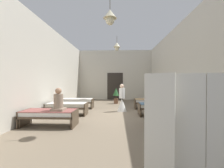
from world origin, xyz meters
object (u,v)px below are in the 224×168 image
at_px(bed_left_row_2, 77,101).
at_px(nurse_near_aisle, 122,101).
at_px(bed_right_row_0, 174,115).
at_px(bed_left_row_1, 67,106).
at_px(privacy_screen, 190,135).
at_px(bed_right_row_2, 151,101).
at_px(bed_left_row_0, 49,114).
at_px(patient_seated_primary, 58,102).
at_px(bed_right_row_1, 159,106).
at_px(potted_plant, 116,94).

distance_m(bed_left_row_2, nurse_near_aisle, 2.81).
relative_size(bed_right_row_0, nurse_near_aisle, 1.28).
relative_size(bed_left_row_1, privacy_screen, 1.12).
bearing_deg(bed_right_row_2, bed_left_row_1, -156.56).
xyz_separation_m(bed_left_row_0, patient_seated_primary, (0.35, -0.06, 0.43)).
distance_m(nurse_near_aisle, patient_seated_primary, 3.78).
distance_m(bed_right_row_0, bed_left_row_2, 5.80).
xyz_separation_m(bed_right_row_0, bed_left_row_1, (-4.38, 1.90, 0.00)).
xyz_separation_m(bed_left_row_2, nurse_near_aisle, (2.66, -0.89, 0.09)).
xyz_separation_m(bed_right_row_0, bed_right_row_1, (0.00, 1.90, 0.00)).
distance_m(nurse_near_aisle, privacy_screen, 6.23).
relative_size(bed_right_row_2, nurse_near_aisle, 1.28).
distance_m(bed_left_row_1, bed_left_row_2, 1.90).
relative_size(patient_seated_primary, privacy_screen, 0.47).
xyz_separation_m(bed_left_row_1, privacy_screen, (3.43, -5.17, 0.41)).
distance_m(bed_right_row_0, potted_plant, 6.20).
height_order(bed_right_row_1, nurse_near_aisle, nurse_near_aisle).
bearing_deg(bed_left_row_0, privacy_screen, -43.58).
xyz_separation_m(bed_left_row_0, potted_plant, (2.31, 5.84, 0.25)).
bearing_deg(privacy_screen, bed_left_row_0, 153.26).
distance_m(bed_right_row_1, privacy_screen, 5.27).
height_order(bed_left_row_1, patient_seated_primary, patient_seated_primary).
relative_size(bed_right_row_0, bed_right_row_2, 1.00).
xyz_separation_m(nurse_near_aisle, privacy_screen, (0.77, -6.18, 0.32)).
xyz_separation_m(bed_right_row_0, potted_plant, (-2.07, 5.84, 0.25)).
bearing_deg(bed_left_row_1, bed_right_row_2, 23.44).
height_order(bed_right_row_1, privacy_screen, privacy_screen).
bearing_deg(privacy_screen, bed_left_row_2, 132.74).
xyz_separation_m(nurse_near_aisle, patient_seated_primary, (-2.31, -2.97, 0.34)).
distance_m(bed_left_row_0, privacy_screen, 4.75).
bearing_deg(bed_left_row_2, bed_right_row_2, 0.00).
xyz_separation_m(bed_right_row_2, privacy_screen, (-0.95, -7.07, 0.41)).
bearing_deg(bed_right_row_1, patient_seated_primary, -154.07).
bearing_deg(bed_left_row_2, potted_plant, 41.45).
bearing_deg(bed_left_row_2, bed_right_row_0, -40.93).
relative_size(bed_right_row_0, privacy_screen, 1.12).
relative_size(bed_left_row_2, nurse_near_aisle, 1.28).
height_order(bed_left_row_2, nurse_near_aisle, nurse_near_aisle).
bearing_deg(potted_plant, bed_left_row_1, -120.38).
height_order(bed_left_row_2, patient_seated_primary, patient_seated_primary).
distance_m(bed_right_row_0, bed_right_row_2, 3.80).
distance_m(bed_left_row_1, bed_right_row_1, 4.38).
relative_size(bed_left_row_1, patient_seated_primary, 2.38).
bearing_deg(bed_right_row_0, bed_left_row_2, 139.07).
bearing_deg(nurse_near_aisle, bed_left_row_2, 24.18).
relative_size(bed_left_row_2, bed_right_row_2, 1.00).
xyz_separation_m(bed_left_row_2, potted_plant, (2.31, 2.04, 0.25)).
xyz_separation_m(bed_left_row_0, nurse_near_aisle, (2.66, 2.91, 0.09)).
height_order(bed_right_row_2, patient_seated_primary, patient_seated_primary).
bearing_deg(bed_left_row_1, bed_right_row_1, 0.00).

